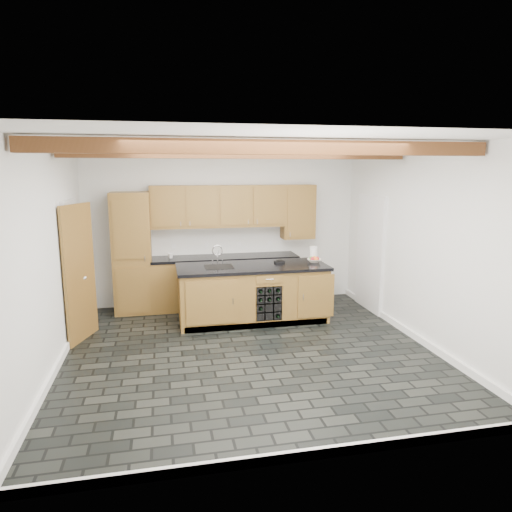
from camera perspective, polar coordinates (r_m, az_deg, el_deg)
The scene contains 10 objects.
ground at distance 6.46m, azimuth -0.81°, elevation -11.75°, with size 5.00×5.00×0.00m, color black.
room_shell at distance 6.55m, azimuth -2.46°, elevation 2.42°, with size 5.01×5.00×5.00m.
back_cabinetry at distance 8.27m, azimuth -6.33°, elevation 0.27°, with size 3.65×0.62×2.20m.
island at distance 7.56m, azimuth -0.38°, elevation -4.66°, with size 2.48×0.96×0.93m.
faucet at distance 7.41m, azimuth -4.69°, elevation -1.05°, with size 0.45×0.40×0.34m.
kitchen_scale at distance 7.68m, azimuth 2.94°, elevation -0.69°, with size 0.18×0.12×0.05m.
fruit_bowl at distance 7.79m, azimuth 7.28°, elevation -0.56°, with size 0.24×0.24×0.06m, color silver.
fruit_cluster at distance 7.78m, azimuth 7.28°, elevation -0.33°, with size 0.16×0.17×0.07m.
paper_towel at distance 7.93m, azimuth 7.19°, elevation 0.33°, with size 0.13×0.13×0.24m, color white.
mug at distance 8.20m, azimuth -10.63°, elevation 0.04°, with size 0.10×0.10×0.09m, color white.
Camera 1 is at (-1.13, -5.87, 2.47)m, focal length 32.00 mm.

